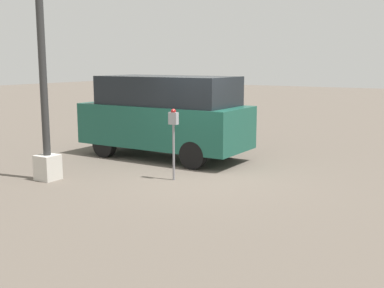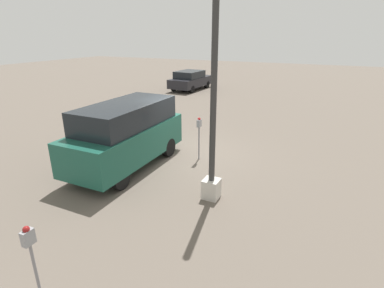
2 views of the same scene
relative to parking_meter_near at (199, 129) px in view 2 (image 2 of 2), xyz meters
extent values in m
plane|color=#60564C|center=(-0.14, -0.56, -1.15)|extent=(80.00, 80.00, 0.00)
cylinder|color=gray|center=(0.00, 0.00, -0.54)|extent=(0.05, 0.05, 1.22)
cube|color=gray|center=(0.00, 0.00, 0.20)|extent=(0.20, 0.12, 0.26)
sphere|color=maroon|center=(0.00, 0.00, 0.36)|extent=(0.11, 0.11, 0.11)
cylinder|color=gray|center=(6.75, 0.06, -0.58)|extent=(0.05, 0.05, 1.13)
cube|color=gray|center=(6.75, 0.06, 0.11)|extent=(0.20, 0.12, 0.26)
sphere|color=maroon|center=(6.75, 0.06, 0.26)|extent=(0.11, 0.11, 0.11)
cube|color=beige|center=(2.35, 1.43, -0.87)|extent=(0.44, 0.44, 0.55)
cylinder|color=#2D2D2D|center=(2.35, 1.43, 1.75)|extent=(0.16, 0.16, 4.70)
cube|color=#195142|center=(1.61, -1.95, -0.26)|extent=(4.54, 1.83, 1.09)
cube|color=black|center=(1.50, -1.95, 0.65)|extent=(3.63, 1.68, 0.75)
cube|color=orange|center=(3.83, -1.36, -0.66)|extent=(0.08, 0.12, 0.20)
cylinder|color=black|center=(3.02, -1.15, -0.81)|extent=(0.68, 0.22, 0.68)
cylinder|color=black|center=(3.02, -2.76, -0.81)|extent=(0.68, 0.22, 0.68)
cylinder|color=black|center=(0.21, -1.14, -0.81)|extent=(0.68, 0.22, 0.68)
cylinder|color=black|center=(0.21, -2.76, -0.81)|extent=(0.68, 0.22, 0.68)
cube|color=black|center=(-12.94, -6.53, -0.52)|extent=(4.36, 2.13, 0.68)
cube|color=black|center=(-12.73, -6.55, 0.09)|extent=(2.44, 1.85, 0.54)
cube|color=orange|center=(-15.05, -7.00, -0.71)|extent=(0.09, 0.13, 0.20)
cylinder|color=black|center=(-14.31, -7.26, -0.86)|extent=(0.59, 0.26, 0.58)
cylinder|color=black|center=(-14.20, -5.64, -0.86)|extent=(0.59, 0.26, 0.58)
cylinder|color=black|center=(-11.68, -7.43, -0.86)|extent=(0.59, 0.26, 0.58)
cylinder|color=black|center=(-11.57, -5.81, -0.86)|extent=(0.59, 0.26, 0.58)
camera|label=1|loc=(-5.72, 8.48, 1.40)|focal=45.00mm
camera|label=2|loc=(9.18, 4.08, 3.13)|focal=28.00mm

